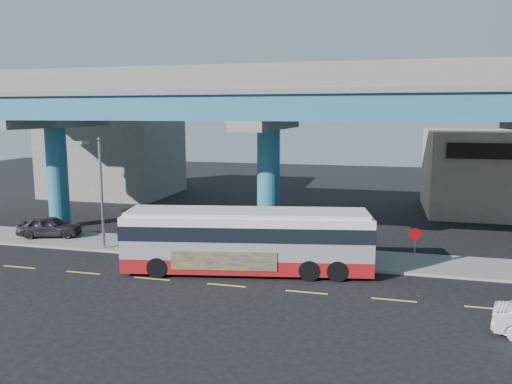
% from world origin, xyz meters
% --- Properties ---
extents(ground, '(120.00, 120.00, 0.00)m').
position_xyz_m(ground, '(0.00, 0.00, 0.00)').
color(ground, black).
rests_on(ground, ground).
extents(sidewalk, '(70.00, 4.00, 0.15)m').
position_xyz_m(sidewalk, '(0.00, 5.50, 0.07)').
color(sidewalk, gray).
rests_on(sidewalk, ground).
extents(lane_markings, '(58.00, 0.12, 0.01)m').
position_xyz_m(lane_markings, '(-0.00, -0.30, 0.01)').
color(lane_markings, '#D8C64C').
rests_on(lane_markings, ground).
extents(viaduct, '(52.00, 12.40, 11.70)m').
position_xyz_m(viaduct, '(-0.00, 9.11, 9.14)').
color(viaduct, '#21657D').
rests_on(viaduct, ground).
extents(building_concrete, '(12.00, 10.00, 9.00)m').
position_xyz_m(building_concrete, '(-20.00, 24.00, 4.50)').
color(building_concrete, gray).
rests_on(building_concrete, ground).
extents(transit_bus, '(13.36, 5.16, 3.36)m').
position_xyz_m(transit_bus, '(0.46, 2.02, 1.84)').
color(transit_bus, maroon).
rests_on(transit_bus, ground).
extents(parked_car, '(4.00, 5.07, 1.41)m').
position_xyz_m(parked_car, '(-14.42, 5.66, 0.85)').
color(parked_car, '#2E2E33').
rests_on(parked_car, sidewalk).
extents(street_lamp, '(0.50, 2.28, 6.85)m').
position_xyz_m(street_lamp, '(-9.32, 3.47, 4.66)').
color(street_lamp, gray).
rests_on(street_lamp, sidewalk).
extents(stop_sign, '(0.63, 0.30, 2.26)m').
position_xyz_m(stop_sign, '(9.10, 4.18, 1.76)').
color(stop_sign, gray).
rests_on(stop_sign, sidewalk).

